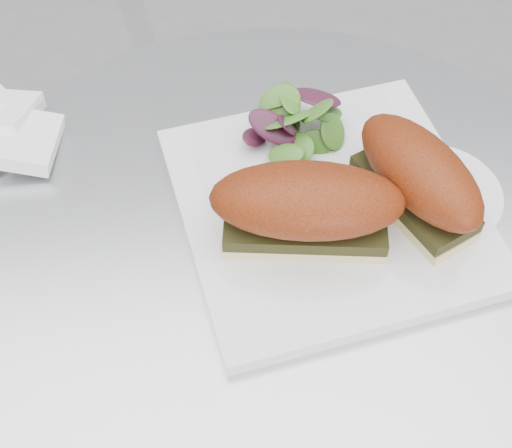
{
  "coord_description": "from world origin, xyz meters",
  "views": [
    {
      "loc": [
        -0.06,
        -0.35,
        1.28
      ],
      "look_at": [
        -0.02,
        0.03,
        0.77
      ],
      "focal_mm": 50.0,
      "sensor_mm": 36.0,
      "label": 1
    }
  ],
  "objects_px": {
    "plate": "(328,207)",
    "sandwich_right": "(419,177)",
    "saucer": "(436,195)",
    "sandwich_left": "(306,207)"
  },
  "relations": [
    {
      "from": "plate",
      "to": "sandwich_right",
      "type": "xyz_separation_m",
      "value": [
        0.08,
        -0.01,
        0.05
      ]
    },
    {
      "from": "plate",
      "to": "sandwich_right",
      "type": "distance_m",
      "value": 0.09
    },
    {
      "from": "saucer",
      "to": "plate",
      "type": "bearing_deg",
      "value": -177.54
    },
    {
      "from": "plate",
      "to": "saucer",
      "type": "relative_size",
      "value": 2.18
    },
    {
      "from": "saucer",
      "to": "sandwich_left",
      "type": "bearing_deg",
      "value": -163.89
    },
    {
      "from": "sandwich_left",
      "to": "saucer",
      "type": "height_order",
      "value": "sandwich_left"
    },
    {
      "from": "sandwich_left",
      "to": "saucer",
      "type": "bearing_deg",
      "value": 24.58
    },
    {
      "from": "sandwich_right",
      "to": "saucer",
      "type": "distance_m",
      "value": 0.06
    },
    {
      "from": "plate",
      "to": "sandwich_right",
      "type": "relative_size",
      "value": 1.69
    },
    {
      "from": "sandwich_right",
      "to": "saucer",
      "type": "xyz_separation_m",
      "value": [
        0.03,
        0.02,
        -0.05
      ]
    }
  ]
}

